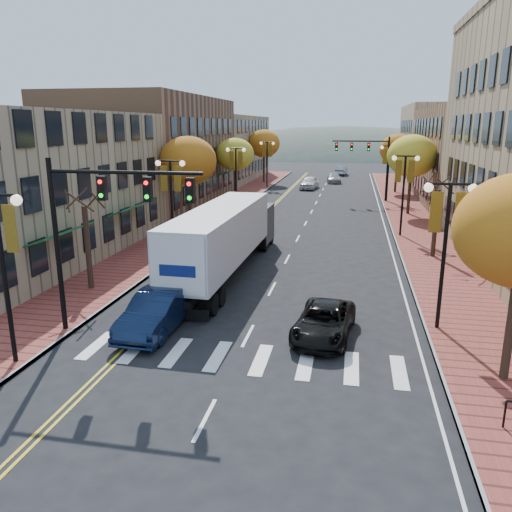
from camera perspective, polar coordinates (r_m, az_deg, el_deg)
The scene contains 30 objects.
ground at distance 16.74m, azimuth -3.83°, elevation -14.52°, with size 200.00×200.00×0.00m, color black.
sidewalk_left at distance 49.00m, azimuth -4.38°, elevation 5.19°, with size 4.00×85.00×0.15m, color brown.
sidewalk_right at distance 47.57m, azimuth 17.10°, elevation 4.29°, with size 4.00×85.00×0.15m, color brown.
building_left_near at distance 34.38m, azimuth -26.63°, elevation 7.06°, with size 12.00×22.00×9.00m, color #9E8966.
building_left_mid at distance 54.32m, azimuth -11.83°, elevation 11.62°, with size 12.00×24.00×11.00m, color brown.
building_left_far at distance 78.01m, azimuth -4.62°, elevation 12.18°, with size 12.00×26.00×9.50m, color #9E8966.
building_right_mid at distance 58.06m, azimuth 26.03°, elevation 10.15°, with size 15.00×24.00×10.00m, color brown.
building_right_far at distance 79.50m, azimuth 22.10°, elevation 11.77°, with size 15.00×20.00×11.00m, color #9E8966.
tree_left_a at distance 26.23m, azimuth -18.66°, elevation 0.91°, with size 0.28×0.28×4.20m.
tree_left_b at distance 40.29m, azimuth -7.76°, elevation 10.73°, with size 4.48×4.48×7.21m.
tree_left_c at distance 55.68m, azimuth -2.41°, elevation 11.52°, with size 4.16×4.16×6.69m.
tree_left_d at distance 73.27m, azimuth 0.91°, elevation 12.73°, with size 4.61×4.61×7.42m.
tree_right_b at distance 33.04m, azimuth 19.82°, elevation 3.54°, with size 0.28×0.28×4.20m.
tree_right_c at distance 48.45m, azimuth 17.41°, elevation 10.86°, with size 4.48×4.48×7.21m.
tree_right_d at distance 64.37m, azimuth 15.91°, elevation 11.63°, with size 4.35×4.35×7.00m.
lamp_left_a at distance 18.50m, azimuth -27.17°, elevation 0.99°, with size 1.96×0.36×6.05m.
lamp_left_b at distance 32.39m, azimuth -9.68°, elevation 7.66°, with size 1.96×0.36×6.05m.
lamp_left_c at distance 49.56m, azimuth -2.31°, elevation 10.24°, with size 1.96×0.36×6.05m.
lamp_left_d at distance 67.17m, azimuth 1.28°, elevation 11.43°, with size 1.96×0.36×6.05m.
lamp_right_a at distance 20.79m, azimuth 20.95°, elevation 3.01°, with size 1.96×0.36×6.05m.
lamp_right_b at distance 38.46m, azimuth 16.57°, elevation 8.35°, with size 1.96×0.36×6.05m.
lamp_right_c at distance 56.35m, azimuth 14.93°, elevation 10.31°, with size 1.96×0.36×6.05m.
traffic_mast_near at distance 19.73m, azimuth -17.42°, elevation 4.59°, with size 6.10×0.35×7.00m.
traffic_mast_far at distance 56.21m, azimuth 12.88°, elevation 11.07°, with size 6.10×0.34×7.00m.
semi_truck at distance 27.88m, azimuth -3.30°, elevation 2.58°, with size 2.83×15.84×3.95m.
navy_sedan at distance 20.83m, azimuth -11.24°, elevation -6.24°, with size 1.73×4.95×1.63m, color #0C1733.
black_suv at distance 20.08m, azimuth 7.77°, elevation -7.45°, with size 2.10×4.56×1.27m, color black.
car_far_white at distance 66.74m, azimuth 6.12°, elevation 8.34°, with size 1.95×4.84×1.65m, color silver.
car_far_silver at distance 74.63m, azimuth 8.90°, elevation 8.81°, with size 1.93×4.75×1.38m, color #99989F.
car_far_oncoming at distance 86.02m, azimuth 9.70°, elevation 9.60°, with size 1.64×4.71×1.55m, color #9999A0.
Camera 1 is at (3.84, -14.09, 8.17)m, focal length 35.00 mm.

